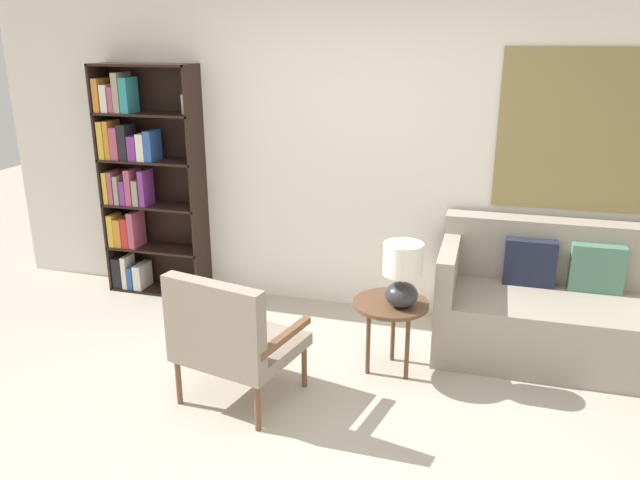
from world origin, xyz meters
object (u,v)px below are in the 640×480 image
object	(u,v)px
bookshelf	(139,181)
side_table	(391,310)
armchair	(229,335)
couch	(560,308)
table_lamp	(402,272)

from	to	relation	value
bookshelf	side_table	xyz separation A→B (m)	(2.34, -0.86, -0.54)
armchair	side_table	bearing A→B (deg)	37.60
armchair	couch	size ratio (longest dim) A/B	0.51
bookshelf	couch	xyz separation A→B (m)	(3.45, -0.27, -0.65)
couch	side_table	xyz separation A→B (m)	(-1.12, -0.59, 0.11)
table_lamp	couch	bearing A→B (deg)	31.54
armchair	table_lamp	world-z (taller)	table_lamp
armchair	side_table	size ratio (longest dim) A/B	1.69
bookshelf	armchair	world-z (taller)	bookshelf
armchair	couch	distance (m)	2.35
couch	side_table	size ratio (longest dim) A/B	3.32
table_lamp	bookshelf	bearing A→B (deg)	159.41
couch	table_lamp	distance (m)	1.29
couch	armchair	bearing A→B (deg)	-147.57
couch	side_table	distance (m)	1.27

